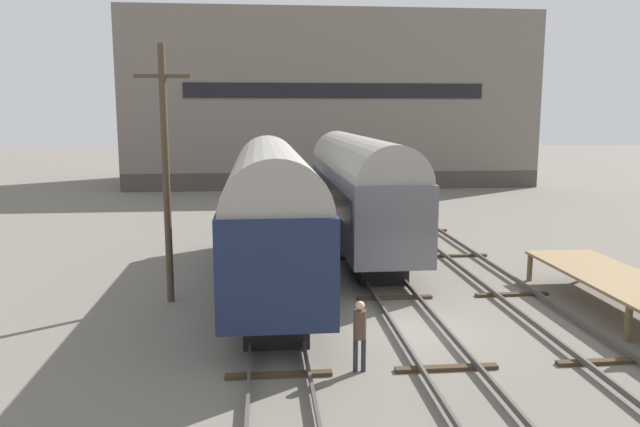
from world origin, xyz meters
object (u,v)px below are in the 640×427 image
Objects in this scene: train_car_navy at (271,207)px; train_car_grey at (358,185)px; person_worker at (360,329)px; utility_pole at (166,172)px.

train_car_navy is 0.94× the size of train_car_grey.
train_car_grey is 9.12× the size of person_worker.
train_car_grey is 1.94× the size of utility_pole.
train_car_navy reaches higher than person_worker.
train_car_grey is (4.17, 6.23, 0.03)m from train_car_navy.
train_car_navy is 4.00m from utility_pole.
train_car_navy is at bearing 22.64° from utility_pole.
utility_pole is at bearing -134.83° from train_car_grey.
train_car_navy is at bearing 104.32° from person_worker.
person_worker is (-2.18, -14.05, -1.92)m from train_car_grey.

